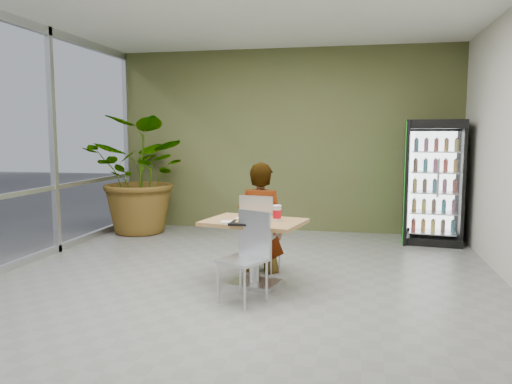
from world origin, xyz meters
The scene contains 12 objects.
ground centered at (0.00, 0.00, 0.00)m, with size 7.00×7.00×0.00m, color gray.
room_envelope centered at (0.00, 0.00, 1.60)m, with size 6.00×7.00×3.20m, color beige, non-canonical shape.
dining_table centered at (0.15, 0.14, 0.54)m, with size 1.21×0.96×0.75m.
chair_far centered at (0.09, 0.70, 0.57)m, with size 0.48×0.49×0.97m.
chair_near centered at (0.20, -0.37, 0.54)m, with size 0.55×0.56×0.93m.
seated_woman centered at (0.11, 0.76, 0.54)m, with size 0.62×0.40×1.67m, color black.
pizza_plate centered at (0.04, 0.18, 0.77)m, with size 0.33×0.25×0.03m.
soda_cup centered at (0.41, 0.15, 0.84)m, with size 0.10×0.10×0.18m.
napkin_stack centered at (-0.10, -0.08, 0.76)m, with size 0.14×0.14×0.02m, color silver.
cafeteria_tray centered at (0.15, -0.11, 0.76)m, with size 0.40×0.29×0.02m, color black.
beverage_fridge centered at (2.46, 2.89, 0.97)m, with size 0.96×0.77×1.93m.
potted_plant centered at (-2.34, 2.76, 1.01)m, with size 1.81×1.57×2.01m, color #265F26.
Camera 1 is at (1.27, -5.27, 1.71)m, focal length 35.00 mm.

